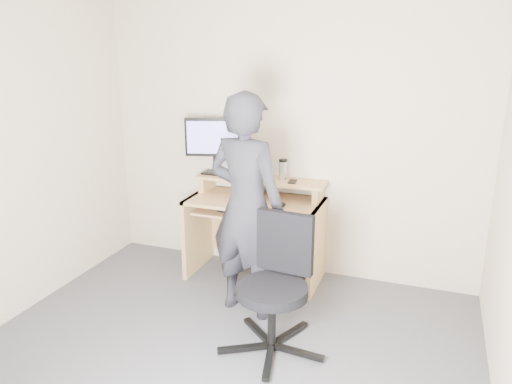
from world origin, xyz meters
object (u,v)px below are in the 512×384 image
Objects in this scene: desk at (258,218)px; monitor at (215,141)px; office_chair at (277,280)px; person at (246,207)px.

monitor reaches higher than desk.
monitor reaches higher than office_chair.
person reaches higher than office_chair.
desk is at bearing 121.60° from office_chair.
monitor is 0.58× the size of office_chair.
office_chair is at bearing 145.29° from person.
person is (0.59, -0.74, -0.34)m from monitor.
person reaches higher than monitor.
monitor is 1.01m from person.
desk is 1.27× the size of office_chair.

